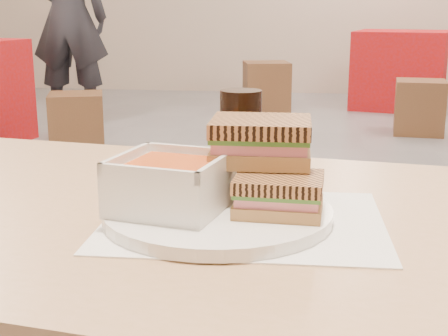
# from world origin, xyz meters

# --- Properties ---
(main_table) EXTENTS (1.28, 0.86, 0.75)m
(main_table) POSITION_xyz_m (-0.02, -1.96, 0.64)
(main_table) COLOR tan
(main_table) RESTS_ON ground
(tray_liner) EXTENTS (0.37, 0.29, 0.00)m
(tray_liner) POSITION_xyz_m (0.04, -2.00, 0.75)
(tray_liner) COLOR white
(tray_liner) RESTS_ON main_table
(plate) EXTENTS (0.30, 0.30, 0.02)m
(plate) POSITION_xyz_m (0.00, -2.00, 0.76)
(plate) COLOR white
(plate) RESTS_ON tray_liner
(soup_bowl) EXTENTS (0.16, 0.16, 0.07)m
(soup_bowl) POSITION_xyz_m (-0.06, -2.02, 0.80)
(soup_bowl) COLOR white
(soup_bowl) RESTS_ON plate
(panini_lower) EXTENTS (0.11, 0.09, 0.05)m
(panini_lower) POSITION_xyz_m (0.08, -2.01, 0.79)
(panini_lower) COLOR #BA824D
(panini_lower) RESTS_ON plate
(panini_upper) EXTENTS (0.13, 0.11, 0.06)m
(panini_upper) POSITION_xyz_m (0.05, -1.95, 0.85)
(panini_upper) COLOR #BA824D
(panini_upper) RESTS_ON panini_lower
(cola_glass) EXTENTS (0.07, 0.07, 0.14)m
(cola_glass) POSITION_xyz_m (0.01, -1.79, 0.82)
(cola_glass) COLOR black
(cola_glass) RESTS_ON main_table
(bg_table_2) EXTENTS (1.07, 1.07, 0.79)m
(bg_table_2) POSITION_xyz_m (0.98, 3.99, 0.39)
(bg_table_2) COLOR #AE0B05
(bg_table_2) RESTS_ON ground
(bg_chair_0r) EXTENTS (0.48, 0.48, 0.42)m
(bg_chair_0r) POSITION_xyz_m (-1.57, 1.51, 0.21)
(bg_chair_0r) COLOR brown
(bg_chair_0r) RESTS_ON ground
(bg_chair_1l) EXTENTS (0.43, 0.43, 0.44)m
(bg_chair_1l) POSITION_xyz_m (0.97, 2.57, 0.22)
(bg_chair_1l) COLOR brown
(bg_chair_1l) RESTS_ON ground
(bg_chair_2l) EXTENTS (0.52, 0.52, 0.49)m
(bg_chair_2l) POSITION_xyz_m (-0.37, 3.57, 0.24)
(bg_chair_2l) COLOR brown
(bg_chair_2l) RESTS_ON ground
(bg_chair_2r) EXTENTS (0.46, 0.46, 0.41)m
(bg_chair_2r) POSITION_xyz_m (1.04, 3.76, 0.21)
(bg_chair_2r) COLOR brown
(bg_chair_2r) RESTS_ON ground
(patron_a) EXTENTS (0.73, 0.53, 1.87)m
(patron_a) POSITION_xyz_m (-2.06, 2.70, 0.93)
(patron_a) COLOR black
(patron_a) RESTS_ON ground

